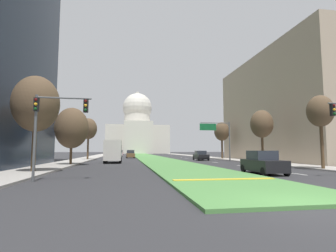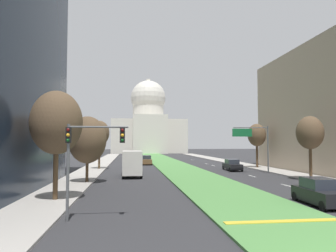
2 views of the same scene
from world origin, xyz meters
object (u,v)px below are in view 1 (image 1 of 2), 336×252
object	(u,v)px
street_tree_left_far	(88,129)
sedan_distant	(130,154)
street_tree_left_near	(36,104)
sedan_midblock	(201,156)
sedan_lead_stopped	(263,163)
sedan_very_far	(120,153)
street_tree_right_far	(222,132)
street_tree_left_mid	(72,128)
traffic_light_near_left	(51,118)
sedan_far_horizon	(119,153)
street_tree_right_mid	(262,124)
overhead_guide_sign	(219,133)
box_truck_delivery	(113,151)
capitol_building	(137,131)
street_tree_right_near	(320,112)

from	to	relation	value
street_tree_left_far	sedan_distant	size ratio (longest dim) A/B	1.73
street_tree_left_near	sedan_midblock	world-z (taller)	street_tree_left_near
sedan_lead_stopped	sedan_midblock	world-z (taller)	sedan_lead_stopped
sedan_midblock	sedan_very_far	bearing A→B (deg)	111.23
street_tree_left_far	sedan_very_far	size ratio (longest dim) A/B	1.67
street_tree_right_far	sedan_very_far	xyz separation A→B (m)	(-20.67, 35.54, -4.65)
street_tree_right_far	street_tree_left_near	bearing A→B (deg)	-135.04
street_tree_left_mid	sedan_midblock	distance (m)	23.73
sedan_lead_stopped	sedan_very_far	world-z (taller)	sedan_lead_stopped
street_tree_left_near	street_tree_right_far	bearing A→B (deg)	44.96
traffic_light_near_left	street_tree_left_mid	size ratio (longest dim) A/B	0.75
sedan_far_horizon	street_tree_right_mid	bearing A→B (deg)	-64.02
overhead_guide_sign	sedan_midblock	world-z (taller)	overhead_guide_sign
street_tree_right_mid	sedan_lead_stopped	xyz separation A→B (m)	(-7.37, -12.99, -4.45)
street_tree_right_mid	box_truck_delivery	size ratio (longest dim) A/B	1.12
capitol_building	traffic_light_near_left	world-z (taller)	capitol_building
box_truck_delivery	sedan_very_far	bearing A→B (deg)	90.08
street_tree_left_near	overhead_guide_sign	bearing A→B (deg)	38.77
street_tree_right_mid	sedan_very_far	distance (m)	56.09
street_tree_left_far	sedan_midblock	distance (m)	21.18
street_tree_right_near	sedan_lead_stopped	distance (m)	9.01
street_tree_left_mid	sedan_midblock	xyz separation A→B (m)	(19.85, 12.46, -3.70)
traffic_light_near_left	street_tree_right_mid	xyz separation A→B (m)	(22.50, 15.41, 1.49)
street_tree_left_mid	box_truck_delivery	world-z (taller)	street_tree_left_mid
street_tree_right_far	box_truck_delivery	size ratio (longest dim) A/B	1.15
street_tree_right_mid	sedan_far_horizon	xyz separation A→B (m)	(-19.86, 40.75, -4.45)
street_tree_left_near	street_tree_right_near	world-z (taller)	street_tree_left_near
street_tree_right_mid	street_tree_left_far	bearing A→B (deg)	145.33
sedan_lead_stopped	sedan_far_horizon	xyz separation A→B (m)	(-12.49, 53.74, -0.00)
box_truck_delivery	street_tree_left_mid	bearing A→B (deg)	-130.55
overhead_guide_sign	street_tree_left_mid	bearing A→B (deg)	-159.80
street_tree_left_mid	sedan_lead_stopped	xyz separation A→B (m)	(17.11, -13.69, -3.66)
sedan_midblock	sedan_far_horizon	xyz separation A→B (m)	(-15.23, 27.59, 0.04)
street_tree_left_near	street_tree_right_far	size ratio (longest dim) A/B	1.08
street_tree_right_mid	sedan_lead_stopped	world-z (taller)	street_tree_right_mid
street_tree_left_far	street_tree_right_near	bearing A→B (deg)	-48.17
sedan_midblock	box_truck_delivery	xyz separation A→B (m)	(-15.13, -6.94, 0.88)
traffic_light_near_left	street_tree_right_mid	world-z (taller)	street_tree_right_mid
street_tree_left_near	sedan_distant	distance (m)	37.95
traffic_light_near_left	sedan_far_horizon	world-z (taller)	traffic_light_near_left
street_tree_left_mid	sedan_midblock	world-z (taller)	street_tree_left_mid
sedan_midblock	sedan_distant	size ratio (longest dim) A/B	1.05
street_tree_left_near	street_tree_right_near	size ratio (longest dim) A/B	1.14
street_tree_right_near	sedan_very_far	world-z (taller)	street_tree_right_near
capitol_building	sedan_midblock	bearing A→B (deg)	-85.06
overhead_guide_sign	box_truck_delivery	bearing A→B (deg)	-171.79
street_tree_left_near	sedan_far_horizon	size ratio (longest dim) A/B	1.73
sedan_far_horizon	sedan_distant	bearing A→B (deg)	-77.61
street_tree_left_far	sedan_far_horizon	size ratio (longest dim) A/B	1.67
street_tree_right_far	sedan_lead_stopped	bearing A→B (deg)	-105.44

